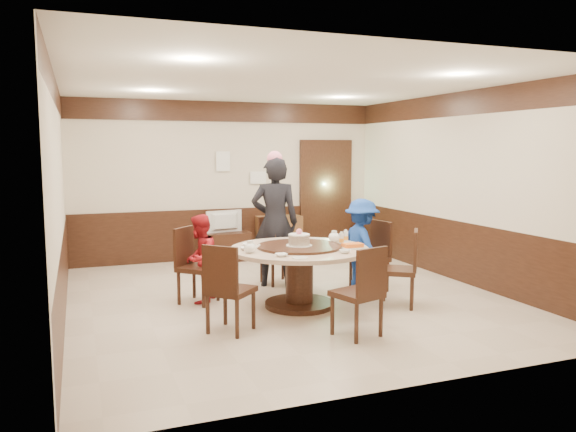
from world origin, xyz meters
name	(u,v)px	position (x,y,z in m)	size (l,w,h in m)	color
room	(287,217)	(0.01, 0.01, 1.08)	(6.00, 6.04, 2.84)	beige
banquet_table	(299,265)	(0.00, -0.44, 0.53)	(1.72, 1.72, 0.78)	black
chair_0	(370,269)	(1.23, -0.04, 0.30)	(0.52, 0.51, 0.97)	black
chair_1	(277,263)	(0.16, 0.84, 0.30)	(0.50, 0.51, 0.97)	black
chair_2	(197,279)	(-1.16, 0.19, 0.30)	(0.62, 0.62, 0.97)	black
chair_3	(230,304)	(-1.07, -1.10, 0.30)	(0.62, 0.62, 0.97)	black
chair_4	(358,308)	(0.16, -1.71, 0.30)	(0.55, 0.56, 0.97)	black
chair_5	(399,282)	(1.19, -0.86, 0.30)	(0.61, 0.61, 0.97)	black
person_standing	(275,222)	(0.08, 0.70, 0.93)	(0.68, 0.44, 1.85)	black
person_red	(200,259)	(-1.11, 0.20, 0.57)	(0.55, 0.43, 1.14)	#AF171E
person_blue	(362,246)	(1.09, -0.05, 0.65)	(0.83, 0.48, 1.29)	#183F9E
birthday_cake	(299,240)	(-0.02, -0.48, 0.85)	(0.32, 0.32, 0.21)	white
teapot_left	(250,248)	(-0.68, -0.58, 0.81)	(0.17, 0.15, 0.13)	white
teapot_right	(334,237)	(0.60, -0.19, 0.81)	(0.17, 0.15, 0.13)	white
bowl_0	(248,245)	(-0.56, -0.11, 0.77)	(0.14, 0.14, 0.04)	white
bowl_1	(345,251)	(0.36, -0.99, 0.77)	(0.13, 0.13, 0.04)	white
bowl_2	(281,255)	(-0.41, -0.91, 0.77)	(0.14, 0.14, 0.03)	white
bowl_3	(349,245)	(0.62, -0.58, 0.77)	(0.14, 0.14, 0.04)	white
bowl_4	(246,248)	(-0.66, -0.36, 0.77)	(0.15, 0.15, 0.04)	white
saucer_near	(300,258)	(-0.25, -1.09, 0.76)	(0.18, 0.18, 0.01)	white
saucer_far	(317,239)	(0.45, 0.06, 0.76)	(0.18, 0.18, 0.01)	white
shrimp_platter	(353,246)	(0.59, -0.73, 0.78)	(0.30, 0.20, 0.06)	white
bottle_0	(341,240)	(0.55, -0.51, 0.83)	(0.06, 0.06, 0.16)	white
bottle_1	(346,237)	(0.68, -0.36, 0.83)	(0.06, 0.06, 0.16)	white
tv_stand	(226,246)	(-0.12, 2.75, 0.25)	(0.85, 0.45, 0.50)	black
television	(226,222)	(-0.12, 2.75, 0.69)	(0.67, 0.09, 0.39)	gray
side_cabinet	(279,236)	(0.89, 2.78, 0.38)	(0.80, 0.40, 0.75)	brown
thermos	(280,206)	(0.92, 2.78, 0.94)	(0.15, 0.15, 0.38)	silver
notice_left	(223,161)	(-0.10, 2.96, 1.75)	(0.25, 0.00, 0.35)	white
notice_right	(258,178)	(0.55, 2.96, 1.45)	(0.30, 0.00, 0.22)	white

